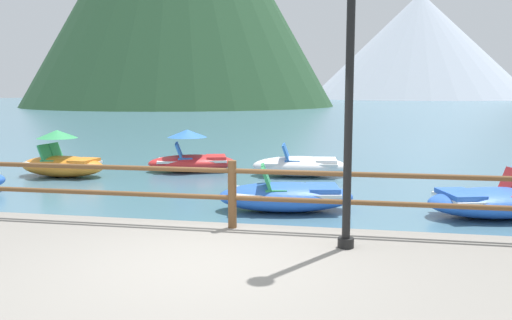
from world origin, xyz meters
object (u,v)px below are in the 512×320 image
Objects in this scene: pedal_boat_0 at (192,158)px; pedal_boat_5 at (496,202)px; lamp_post at (351,19)px; pedal_boat_6 at (300,166)px; pedal_boat_4 at (286,196)px; pedal_boat_3 at (62,162)px.

pedal_boat_0 reaches higher than pedal_boat_5.
pedal_boat_6 is at bearing 99.95° from lamp_post.
pedal_boat_4 is 0.97× the size of pedal_boat_5.
pedal_boat_6 is (3.14, -0.28, -0.09)m from pedal_boat_0.
pedal_boat_6 is at bearing 135.39° from pedal_boat_5.
pedal_boat_6 is (-1.36, 7.75, -2.85)m from lamp_post.
lamp_post is 1.60× the size of pedal_boat_5.
lamp_post is at bearing -40.28° from pedal_boat_3.
pedal_boat_5 is (2.66, 3.79, -2.85)m from lamp_post.
pedal_boat_4 is 1.04× the size of pedal_boat_6.
pedal_boat_6 is at bearing 92.31° from pedal_boat_4.
pedal_boat_4 is (6.47, -2.93, -0.12)m from pedal_boat_3.
pedal_boat_5 is at bearing -14.69° from pedal_boat_3.
pedal_boat_0 is 3.16m from pedal_boat_6.
lamp_post is at bearing -125.08° from pedal_boat_5.
pedal_boat_3 reaches higher than pedal_boat_6.
pedal_boat_0 is (-4.50, 8.03, -2.75)m from lamp_post.
lamp_post is 4.71m from pedal_boat_4.
lamp_post is at bearing -71.52° from pedal_boat_4.
lamp_post reaches higher than pedal_boat_4.
pedal_boat_3 is (-3.15, -1.54, 0.03)m from pedal_boat_0.
pedal_boat_4 reaches higher than pedal_boat_5.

